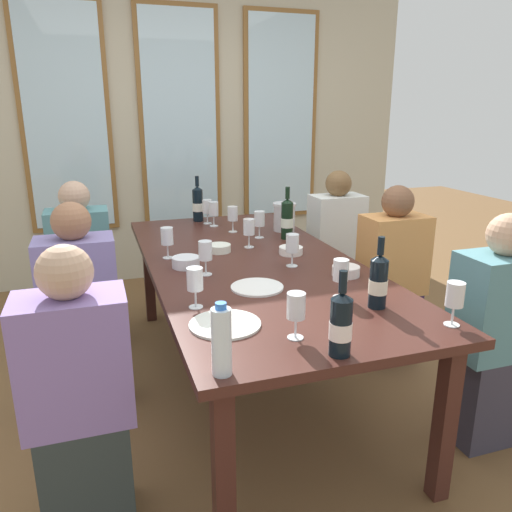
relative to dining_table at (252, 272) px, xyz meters
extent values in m
plane|color=brown|center=(0.00, 0.00, -0.68)|extent=(12.00, 12.00, 0.00)
cube|color=#BCB499|center=(0.00, 2.12, 0.77)|extent=(4.29, 0.06, 2.90)
cube|color=brown|center=(-0.95, 2.07, 0.77)|extent=(0.72, 0.03, 1.88)
cube|color=silver|center=(-0.95, 2.06, 0.77)|extent=(0.64, 0.01, 1.80)
cube|color=brown|center=(0.00, 2.07, 0.77)|extent=(0.72, 0.03, 1.88)
cube|color=silver|center=(0.00, 2.06, 0.77)|extent=(0.64, 0.01, 1.80)
cube|color=brown|center=(0.95, 2.07, 0.77)|extent=(0.72, 0.03, 1.88)
cube|color=silver|center=(0.95, 2.06, 0.77)|extent=(0.64, 0.01, 1.80)
cube|color=#42201A|center=(0.00, 0.00, 0.04)|extent=(1.09, 2.37, 0.04)
cube|color=#42201A|center=(-0.45, -1.09, -0.33)|extent=(0.07, 0.07, 0.70)
cube|color=#42201A|center=(0.45, -1.09, -0.33)|extent=(0.07, 0.07, 0.70)
cube|color=#42201A|center=(-0.45, 1.09, -0.33)|extent=(0.07, 0.07, 0.70)
cube|color=#42201A|center=(0.45, 1.09, -0.33)|extent=(0.07, 0.07, 0.70)
cylinder|color=white|center=(-0.35, -0.76, 0.07)|extent=(0.28, 0.28, 0.01)
cylinder|color=white|center=(-0.11, -0.41, 0.07)|extent=(0.25, 0.25, 0.01)
cylinder|color=silver|center=(0.42, 0.60, 0.15)|extent=(0.14, 0.14, 0.17)
cylinder|color=silver|center=(0.42, 0.60, 0.24)|extent=(0.16, 0.16, 0.02)
cylinder|color=black|center=(0.36, 0.39, 0.18)|extent=(0.07, 0.07, 0.23)
cone|color=black|center=(0.36, 0.39, 0.31)|extent=(0.07, 0.07, 0.02)
cylinder|color=black|center=(0.36, 0.39, 0.36)|extent=(0.03, 0.03, 0.08)
cylinder|color=silver|center=(0.36, 0.39, 0.17)|extent=(0.08, 0.08, 0.06)
cylinder|color=black|center=(-0.04, -1.11, 0.16)|extent=(0.08, 0.08, 0.20)
cone|color=black|center=(-0.04, -1.11, 0.28)|extent=(0.08, 0.08, 0.02)
cylinder|color=black|center=(-0.04, -1.11, 0.32)|extent=(0.03, 0.03, 0.08)
cylinder|color=white|center=(-0.04, -1.11, 0.15)|extent=(0.08, 0.08, 0.06)
cylinder|color=black|center=(0.30, -0.78, 0.17)|extent=(0.07, 0.07, 0.21)
cone|color=black|center=(0.30, -0.78, 0.28)|extent=(0.07, 0.07, 0.02)
cylinder|color=black|center=(0.30, -0.78, 0.33)|extent=(0.03, 0.03, 0.08)
cylinder|color=#F3EACC|center=(0.30, -0.78, 0.16)|extent=(0.08, 0.08, 0.06)
cylinder|color=black|center=(-0.07, 1.08, 0.18)|extent=(0.08, 0.08, 0.23)
cone|color=black|center=(-0.07, 1.08, 0.31)|extent=(0.08, 0.08, 0.02)
cylinder|color=black|center=(-0.07, 1.08, 0.36)|extent=(0.03, 0.03, 0.08)
cylinder|color=silver|center=(-0.07, 1.08, 0.17)|extent=(0.08, 0.08, 0.06)
cylinder|color=white|center=(0.25, 0.06, 0.08)|extent=(0.14, 0.14, 0.04)
cylinder|color=white|center=(-0.12, 0.23, 0.09)|extent=(0.13, 0.13, 0.04)
cylinder|color=white|center=(0.37, -0.38, 0.09)|extent=(0.14, 0.14, 0.05)
cylinder|color=white|center=(-0.36, 0.01, 0.09)|extent=(0.14, 0.14, 0.05)
cylinder|color=white|center=(-0.45, -1.11, 0.17)|extent=(0.06, 0.06, 0.22)
cylinder|color=blue|center=(-0.45, -1.11, 0.29)|extent=(0.04, 0.04, 0.02)
cylinder|color=white|center=(-0.29, -0.15, 0.07)|extent=(0.06, 0.06, 0.00)
cylinder|color=white|center=(-0.29, -0.15, 0.10)|extent=(0.01, 0.01, 0.07)
cylinder|color=white|center=(-0.29, -0.15, 0.19)|extent=(0.07, 0.07, 0.09)
cylinder|color=maroon|center=(-0.29, -0.15, 0.16)|extent=(0.06, 0.06, 0.03)
cylinder|color=white|center=(-0.42, -0.55, 0.07)|extent=(0.06, 0.06, 0.00)
cylinder|color=white|center=(-0.42, -0.55, 0.10)|extent=(0.01, 0.01, 0.07)
cylinder|color=white|center=(-0.42, -0.55, 0.19)|extent=(0.07, 0.07, 0.09)
cylinder|color=beige|center=(-0.42, -0.55, 0.16)|extent=(0.06, 0.06, 0.03)
cylinder|color=white|center=(-0.14, -0.95, 0.07)|extent=(0.06, 0.06, 0.00)
cylinder|color=white|center=(-0.14, -0.95, 0.10)|extent=(0.01, 0.01, 0.07)
cylinder|color=white|center=(-0.14, -0.95, 0.19)|extent=(0.07, 0.07, 0.09)
cylinder|color=beige|center=(-0.14, -0.95, 0.16)|extent=(0.06, 0.06, 0.04)
cylinder|color=white|center=(0.48, -1.03, 0.07)|extent=(0.06, 0.06, 0.00)
cylinder|color=white|center=(0.48, -1.03, 0.10)|extent=(0.01, 0.01, 0.07)
cylinder|color=white|center=(0.48, -1.03, 0.19)|extent=(0.07, 0.07, 0.09)
cylinder|color=white|center=(0.00, 0.88, 0.07)|extent=(0.06, 0.06, 0.00)
cylinder|color=white|center=(0.00, 0.88, 0.10)|extent=(0.01, 0.01, 0.07)
cylinder|color=white|center=(0.00, 0.88, 0.19)|extent=(0.07, 0.07, 0.09)
cylinder|color=#590C19|center=(0.00, 0.88, 0.16)|extent=(0.06, 0.06, 0.03)
cylinder|color=white|center=(-0.02, 0.97, 0.07)|extent=(0.06, 0.06, 0.00)
cylinder|color=white|center=(-0.02, 0.97, 0.10)|extent=(0.01, 0.01, 0.07)
cylinder|color=white|center=(-0.02, 0.97, 0.19)|extent=(0.07, 0.07, 0.09)
cylinder|color=white|center=(0.20, -0.63, 0.07)|extent=(0.06, 0.06, 0.00)
cylinder|color=white|center=(0.20, -0.63, 0.10)|extent=(0.01, 0.01, 0.07)
cylinder|color=white|center=(0.20, -0.63, 0.19)|extent=(0.07, 0.07, 0.09)
cylinder|color=maroon|center=(0.20, -0.63, 0.16)|extent=(0.06, 0.06, 0.03)
cylinder|color=white|center=(0.08, 0.67, 0.07)|extent=(0.06, 0.06, 0.00)
cylinder|color=white|center=(0.08, 0.67, 0.10)|extent=(0.01, 0.01, 0.07)
cylinder|color=white|center=(0.08, 0.67, 0.19)|extent=(0.07, 0.07, 0.09)
cylinder|color=maroon|center=(0.08, 0.67, 0.16)|extent=(0.06, 0.06, 0.03)
cylinder|color=white|center=(0.07, 0.27, 0.07)|extent=(0.06, 0.06, 0.00)
cylinder|color=white|center=(0.07, 0.27, 0.10)|extent=(0.01, 0.01, 0.07)
cylinder|color=white|center=(0.07, 0.27, 0.19)|extent=(0.07, 0.07, 0.09)
cylinder|color=white|center=(0.20, 0.47, 0.07)|extent=(0.06, 0.06, 0.00)
cylinder|color=white|center=(0.20, 0.47, 0.10)|extent=(0.01, 0.01, 0.07)
cylinder|color=white|center=(0.20, 0.47, 0.19)|extent=(0.07, 0.07, 0.09)
cylinder|color=beige|center=(0.20, 0.47, 0.16)|extent=(0.06, 0.06, 0.03)
cylinder|color=white|center=(0.17, -0.15, 0.07)|extent=(0.06, 0.06, 0.00)
cylinder|color=white|center=(0.17, -0.15, 0.10)|extent=(0.01, 0.01, 0.07)
cylinder|color=white|center=(0.17, -0.15, 0.19)|extent=(0.07, 0.07, 0.09)
cylinder|color=beige|center=(0.17, -0.15, 0.16)|extent=(0.06, 0.06, 0.03)
cylinder|color=white|center=(-0.42, 0.20, 0.07)|extent=(0.06, 0.06, 0.00)
cylinder|color=white|center=(-0.42, 0.20, 0.10)|extent=(0.01, 0.01, 0.07)
cylinder|color=white|center=(-0.42, 0.20, 0.19)|extent=(0.07, 0.07, 0.09)
cube|color=#2E3837|center=(-0.90, -0.77, -0.45)|extent=(0.32, 0.24, 0.45)
cube|color=#886DB3|center=(-0.90, -0.77, 0.01)|extent=(0.38, 0.24, 0.48)
sphere|color=tan|center=(-0.90, -0.77, 0.34)|extent=(0.19, 0.19, 0.19)
cube|color=#383544|center=(0.90, -0.83, -0.45)|extent=(0.32, 0.24, 0.45)
cube|color=teal|center=(0.90, -0.83, 0.01)|extent=(0.38, 0.24, 0.48)
sphere|color=tan|center=(0.90, -0.83, 0.34)|extent=(0.19, 0.19, 0.19)
cube|color=#232E40|center=(-0.90, 0.79, -0.45)|extent=(0.32, 0.24, 0.45)
cube|color=teal|center=(-0.90, 0.79, 0.01)|extent=(0.38, 0.24, 0.48)
sphere|color=tan|center=(-0.90, 0.79, 0.34)|extent=(0.19, 0.19, 0.19)
cube|color=#25362D|center=(0.90, 0.76, -0.45)|extent=(0.32, 0.24, 0.45)
cube|color=white|center=(0.90, 0.76, 0.01)|extent=(0.38, 0.24, 0.48)
sphere|color=brown|center=(0.90, 0.76, 0.34)|extent=(0.19, 0.19, 0.19)
cube|color=#302231|center=(-0.90, 0.05, -0.45)|extent=(0.32, 0.24, 0.45)
cube|color=#8478BA|center=(-0.90, 0.05, 0.01)|extent=(0.38, 0.24, 0.48)
sphere|color=#9B694B|center=(-0.90, 0.05, 0.34)|extent=(0.19, 0.19, 0.19)
cube|color=#372344|center=(0.90, 0.01, -0.45)|extent=(0.32, 0.24, 0.45)
cube|color=#DC9350|center=(0.90, 0.01, 0.01)|extent=(0.38, 0.24, 0.48)
sphere|color=brown|center=(0.90, 0.01, 0.34)|extent=(0.19, 0.19, 0.19)
camera|label=1|loc=(-0.79, -2.46, 0.87)|focal=34.88mm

